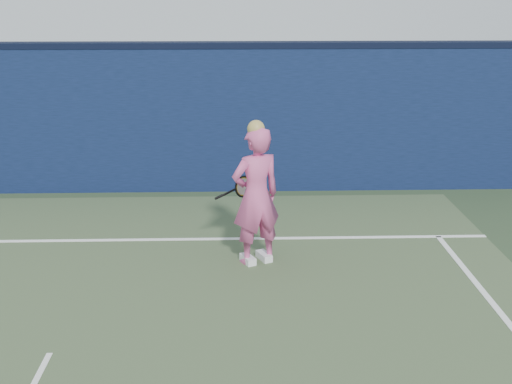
{
  "coord_description": "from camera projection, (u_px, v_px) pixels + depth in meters",
  "views": [
    {
      "loc": [
        1.88,
        -4.63,
        3.46
      ],
      "look_at": [
        2.11,
        3.21,
        0.97
      ],
      "focal_mm": 45.0,
      "sensor_mm": 36.0,
      "label": 1
    }
  ],
  "objects": [
    {
      "name": "player",
      "position": [
        256.0,
        196.0,
        8.24
      ],
      "size": [
        0.79,
        0.67,
        1.91
      ],
      "rotation": [
        0.0,
        0.0,
        3.57
      ],
      "color": "#D4528F",
      "rests_on": "ground"
    },
    {
      "name": "wall_cap",
      "position": [
        125.0,
        45.0,
        10.83
      ],
      "size": [
        24.0,
        0.42,
        0.1
      ],
      "primitive_type": "cube",
      "color": "black",
      "rests_on": "backstop_wall"
    },
    {
      "name": "racket",
      "position": [
        241.0,
        187.0,
        8.63
      ],
      "size": [
        0.52,
        0.31,
        0.3
      ],
      "rotation": [
        0.0,
        0.0,
        0.4
      ],
      "color": "black",
      "rests_on": "ground"
    },
    {
      "name": "backstop_wall",
      "position": [
        130.0,
        121.0,
        11.22
      ],
      "size": [
        24.0,
        0.4,
        2.5
      ],
      "primitive_type": "cube",
      "color": "#0B1733",
      "rests_on": "ground"
    }
  ]
}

